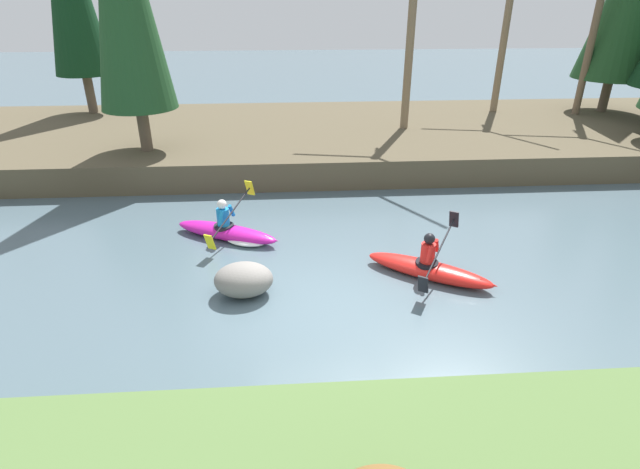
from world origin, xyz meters
TOP-DOWN VIEW (x-y plane):
  - ground_plane at (0.00, 0.00)m, footprint 90.00×90.00m
  - riverbank_far at (0.00, 10.44)m, footprint 44.00×8.81m
  - bare_tree_mid_upstream at (3.94, 10.04)m, footprint 4.10×4.05m
  - bare_tree_mid_downstream at (8.28, 12.55)m, footprint 3.74×3.69m
  - bare_tree_downstream at (11.46, 11.86)m, footprint 4.20×4.15m
  - kayaker_lead at (2.50, 0.90)m, footprint 2.59×2.00m
  - kayaker_middle at (-1.84, 2.99)m, footprint 2.69×1.94m
  - boulder_midstream at (-1.34, 0.52)m, footprint 1.16×0.91m

SIDE VIEW (x-z plane):
  - ground_plane at x=0.00m, z-range 0.00..0.00m
  - kayaker_middle at x=-1.84m, z-range -0.40..0.80m
  - kayaker_lead at x=2.50m, z-range -0.38..0.82m
  - boulder_midstream at x=-1.34m, z-range 0.00..0.66m
  - riverbank_far at x=0.00m, z-range 0.00..0.88m
  - bare_tree_mid_downstream at x=8.28m, z-range 0.68..7.48m
  - bare_tree_mid_upstream at x=3.94m, z-range 0.66..8.14m
  - bare_tree_downstream at x=11.46m, z-range 0.65..8.34m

